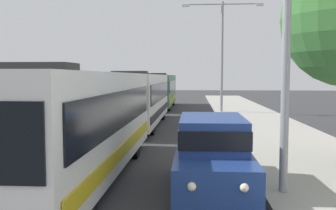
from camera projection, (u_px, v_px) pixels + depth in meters
name	position (u px, v px, depth m)	size (l,w,h in m)	color
bus_lead	(80.00, 121.00, 10.78)	(2.58, 10.80, 3.21)	silver
bus_second_in_line	(140.00, 97.00, 22.69)	(2.58, 11.53, 3.21)	silver
bus_middle	(159.00, 90.00, 35.58)	(2.58, 11.21, 3.21)	#33724C
white_suv	(212.00, 151.00, 9.80)	(1.86, 4.83, 1.90)	navy
streetlamp_mid	(222.00, 45.00, 29.75)	(6.25, 0.28, 8.57)	gray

